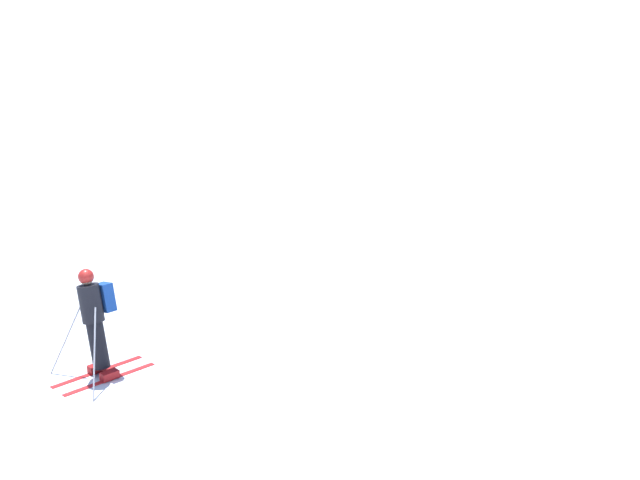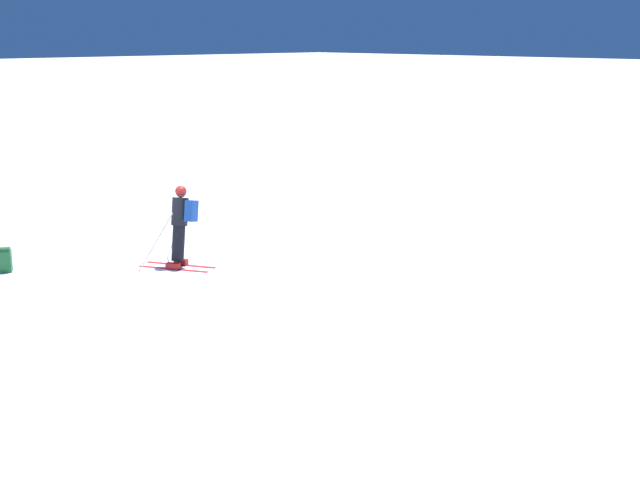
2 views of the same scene
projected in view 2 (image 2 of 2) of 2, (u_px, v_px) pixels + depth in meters
ground_plane at (133, 277)px, 17.77m from camera, size 300.00×300.00×0.00m
skier at (181, 222)px, 18.44m from camera, size 1.39×1.60×1.70m
spare_backpack at (4, 260)px, 18.08m from camera, size 0.37×0.35×0.50m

